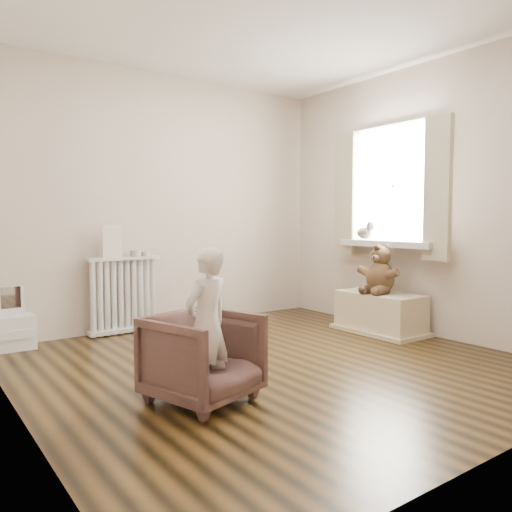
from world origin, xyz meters
TOP-DOWN VIEW (x-y plane):
  - floor at (0.00, 0.00)m, footprint 3.60×3.60m
  - ceiling at (0.00, 0.00)m, footprint 3.60×3.60m
  - back_wall at (0.00, 1.80)m, footprint 3.60×0.02m
  - left_wall at (-1.80, 0.00)m, footprint 0.02×3.60m
  - right_wall at (1.80, 0.00)m, footprint 0.02×3.60m
  - window at (1.76, 0.30)m, footprint 0.03×0.90m
  - window_sill at (1.67, 0.30)m, footprint 0.22×1.10m
  - curtain_left at (1.65, -0.27)m, footprint 0.06×0.26m
  - curtain_right at (1.65, 0.87)m, footprint 0.06×0.26m
  - radiator at (-0.55, 1.68)m, footprint 0.71×0.13m
  - paper_doll at (-0.66, 1.68)m, footprint 0.19×0.02m
  - tin_a at (-0.43, 1.68)m, footprint 0.10×0.10m
  - tin_b at (-0.32, 1.68)m, footprint 0.08×0.08m
  - toy_vanity at (-1.55, 1.65)m, footprint 0.34×0.24m
  - armchair at (-0.84, -0.37)m, footprint 0.72×0.73m
  - child at (-0.84, -0.42)m, footprint 0.38×0.31m
  - toy_bench at (1.52, 0.26)m, footprint 0.44×0.83m
  - teddy_bear at (1.51, 0.25)m, footprint 0.42×0.35m
  - plush_cat at (1.66, 0.59)m, footprint 0.17×0.25m

SIDE VIEW (x-z plane):
  - floor at x=0.00m, z-range -0.01..0.01m
  - toy_bench at x=1.52m, z-range 0.00..0.40m
  - armchair at x=-0.84m, z-range 0.00..0.54m
  - toy_vanity at x=-1.55m, z-range 0.01..0.54m
  - radiator at x=-0.55m, z-range 0.02..0.76m
  - child at x=-0.84m, z-range 0.02..0.94m
  - teddy_bear at x=1.51m, z-range 0.43..0.91m
  - tin_b at x=-0.32m, z-range 0.75..0.79m
  - tin_a at x=-0.43m, z-range 0.75..0.81m
  - window_sill at x=1.67m, z-range 0.84..0.90m
  - paper_doll at x=-0.66m, z-range 0.75..1.06m
  - plush_cat at x=1.66m, z-range 0.90..1.10m
  - back_wall at x=0.00m, z-range 0.00..2.60m
  - left_wall at x=-1.80m, z-range 0.00..2.60m
  - right_wall at x=1.80m, z-range 0.00..2.60m
  - curtain_left at x=1.65m, z-range 0.74..2.04m
  - curtain_right at x=1.65m, z-range 0.74..2.04m
  - window at x=1.76m, z-range 0.90..2.00m
  - ceiling at x=0.00m, z-range 2.60..2.60m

